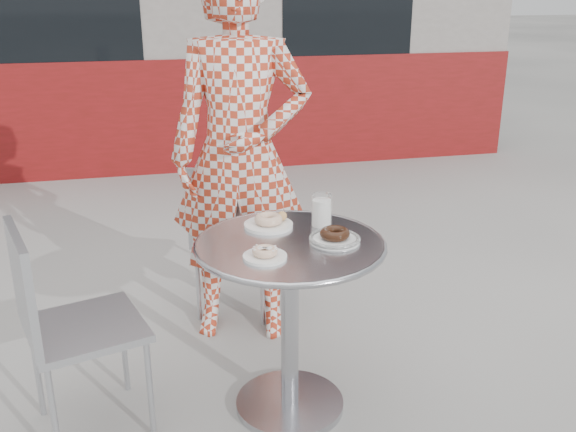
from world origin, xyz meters
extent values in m
plane|color=#A9A6A1|center=(0.00, 0.00, 0.00)|extent=(60.00, 60.00, 0.00)
cube|color=maroon|center=(0.00, 3.68, 0.50)|extent=(6.02, 0.20, 1.00)
cylinder|color=silver|center=(0.03, 0.05, 0.01)|extent=(0.43, 0.43, 0.03)
cylinder|color=silver|center=(0.03, 0.05, 0.36)|extent=(0.07, 0.07, 0.69)
cylinder|color=silver|center=(0.03, 0.05, 0.71)|extent=(0.69, 0.69, 0.02)
torus|color=silver|center=(0.03, 0.05, 0.71)|extent=(0.71, 0.71, 0.02)
cube|color=#B2B5BB|center=(-0.04, 0.94, 0.41)|extent=(0.49, 0.49, 0.03)
cube|color=#B2B5BB|center=(-0.10, 0.77, 0.61)|extent=(0.36, 0.17, 0.38)
cube|color=#B2B5BB|center=(-0.72, 0.11, 0.42)|extent=(0.49, 0.49, 0.03)
cube|color=#B2B5BB|center=(-0.90, 0.05, 0.64)|extent=(0.14, 0.39, 0.40)
imported|color=#B0321B|center=(-0.04, 0.72, 0.87)|extent=(0.71, 0.55, 1.75)
cylinder|color=white|center=(-0.01, 0.22, 0.72)|extent=(0.19, 0.19, 0.01)
torus|color=#B56D45|center=(-0.01, 0.22, 0.75)|extent=(0.11, 0.11, 0.04)
sphere|color=#B77A3F|center=(0.05, 0.24, 0.75)|extent=(0.04, 0.04, 0.04)
cylinder|color=white|center=(-0.08, -0.07, 0.72)|extent=(0.15, 0.15, 0.01)
torus|color=#B56D45|center=(-0.08, -0.07, 0.74)|extent=(0.09, 0.09, 0.03)
cylinder|color=white|center=(0.19, 0.02, 0.72)|extent=(0.19, 0.19, 0.01)
torus|color=black|center=(0.19, 0.02, 0.75)|extent=(0.11, 0.11, 0.04)
torus|color=black|center=(0.19, 0.02, 0.73)|extent=(0.19, 0.19, 0.02)
cylinder|color=white|center=(0.19, 0.19, 0.77)|extent=(0.07, 0.07, 0.11)
cylinder|color=white|center=(0.19, 0.19, 0.78)|extent=(0.08, 0.08, 0.13)
camera|label=1|loc=(-0.46, -2.07, 1.61)|focal=40.00mm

